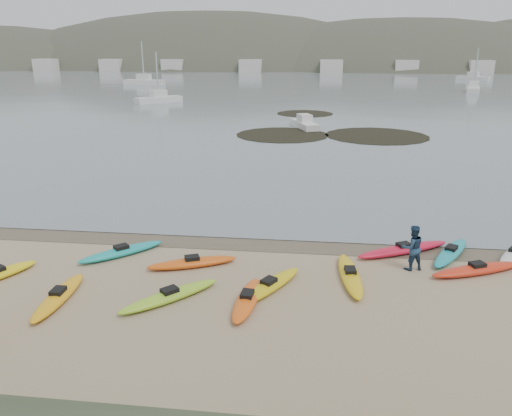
# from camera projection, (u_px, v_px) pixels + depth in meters

# --- Properties ---
(ground) EXTENTS (600.00, 600.00, 0.00)m
(ground) POSITION_uv_depth(u_px,v_px,m) (256.00, 240.00, 22.53)
(ground) COLOR tan
(ground) RESTS_ON ground
(wet_sand) EXTENTS (60.00, 60.00, 0.00)m
(wet_sand) POSITION_uv_depth(u_px,v_px,m) (255.00, 242.00, 22.25)
(wet_sand) COLOR brown
(wet_sand) RESTS_ON ground
(water) EXTENTS (1200.00, 1200.00, 0.00)m
(water) POSITION_uv_depth(u_px,v_px,m) (314.00, 60.00, 305.68)
(water) COLOR slate
(water) RESTS_ON ground
(kayaks) EXTENTS (22.23, 9.10, 0.34)m
(kayaks) POSITION_uv_depth(u_px,v_px,m) (281.00, 271.00, 19.03)
(kayaks) COLOR teal
(kayaks) RESTS_ON ground
(person_east) EXTENTS (1.05, 0.92, 1.82)m
(person_east) POSITION_uv_depth(u_px,v_px,m) (412.00, 248.00, 19.27)
(person_east) COLOR navy
(person_east) RESTS_ON ground
(kelp_mats) EXTENTS (18.56, 24.33, 0.04)m
(kelp_mats) POSITION_uv_depth(u_px,v_px,m) (326.00, 130.00, 51.77)
(kelp_mats) COLOR black
(kelp_mats) RESTS_ON water
(moored_boats) EXTENTS (85.26, 87.00, 1.25)m
(moored_boats) POSITION_uv_depth(u_px,v_px,m) (305.00, 86.00, 99.55)
(moored_boats) COLOR silver
(moored_boats) RESTS_ON ground
(far_hills) EXTENTS (550.00, 135.00, 80.00)m
(far_hills) POSITION_uv_depth(u_px,v_px,m) (406.00, 107.00, 206.12)
(far_hills) COLOR #384235
(far_hills) RESTS_ON ground
(far_town) EXTENTS (199.00, 5.00, 4.00)m
(far_town) POSITION_uv_depth(u_px,v_px,m) (329.00, 66.00, 158.09)
(far_town) COLOR beige
(far_town) RESTS_ON ground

